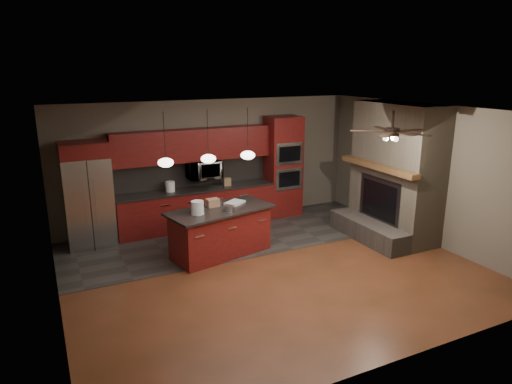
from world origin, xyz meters
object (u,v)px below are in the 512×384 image
paint_tray (235,203)px  kitchen_island (221,232)px  refrigerator (88,195)px  counter_bucket (170,187)px  white_bucket (197,208)px  oven_tower (283,166)px  microwave (204,169)px  cardboard_box (213,203)px  paint_can (229,208)px  counter_box (227,182)px

paint_tray → kitchen_island: bearing=173.9°
refrigerator → counter_bucket: size_ratio=9.45×
kitchen_island → white_bucket: bearing=-178.8°
oven_tower → microwave: (-1.98, 0.06, 0.11)m
white_bucket → cardboard_box: 0.53m
oven_tower → paint_can: oven_tower is taller
oven_tower → counter_box: bearing=-178.3°
counter_box → refrigerator: bearing=-171.8°
kitchen_island → cardboard_box: size_ratio=9.07×
refrigerator → cardboard_box: 2.52m
paint_can → counter_box: (0.73, 1.84, 0.01)m
microwave → counter_bucket: size_ratio=3.28×
refrigerator → paint_can: size_ratio=13.06×
refrigerator → cardboard_box: (2.09, -1.39, -0.06)m
microwave → counter_box: bearing=-11.1°
counter_bucket → counter_box: 1.30m
oven_tower → paint_tray: 2.42m
oven_tower → counter_bucket: oven_tower is taller
paint_can → refrigerator: bearing=141.3°
paint_can → counter_bucket: size_ratio=0.72×
paint_tray → cardboard_box: cardboard_box is taller
refrigerator → counter_box: refrigerator is taller
counter_bucket → paint_tray: bearing=-59.8°
microwave → paint_can: microwave is taller
kitchen_island → white_bucket: white_bucket is taller
kitchen_island → cardboard_box: 0.57m
oven_tower → counter_bucket: 2.77m
cardboard_box → kitchen_island: bearing=-77.2°
cardboard_box → paint_can: bearing=-74.1°
microwave → counter_bucket: bearing=-176.4°
microwave → paint_tray: size_ratio=1.91×
paint_tray → counter_bucket: size_ratio=1.72×
kitchen_island → paint_tray: paint_tray is taller
counter_box → paint_tray: bearing=-99.2°
refrigerator → kitchen_island: size_ratio=0.99×
kitchen_island → paint_can: 0.55m
refrigerator → kitchen_island: bearing=-36.6°
oven_tower → cardboard_box: bearing=-148.0°
oven_tower → paint_tray: bearing=-142.1°
cardboard_box → paint_tray: bearing=-6.2°
counter_box → white_bucket: bearing=-119.0°
cardboard_box → refrigerator: bearing=141.6°
refrigerator → counter_bucket: refrigerator is taller
counter_bucket → counter_box: bearing=-2.2°
cardboard_box → counter_bucket: bearing=100.8°
oven_tower → paint_can: 2.90m
paint_can → microwave: bearing=83.6°
cardboard_box → oven_tower: bearing=27.2°
counter_box → oven_tower: bearing=9.2°
refrigerator → white_bucket: size_ratio=8.57×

